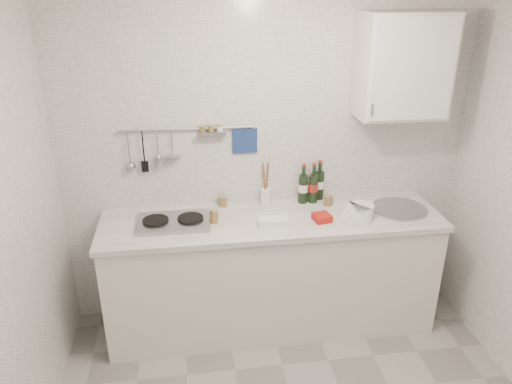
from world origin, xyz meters
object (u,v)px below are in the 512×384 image
Objects in this scene: wall_cabinet at (403,65)px; plate_stack_hob at (187,221)px; utensil_crock at (266,194)px; wine_bottles at (312,182)px; plate_stack_sink at (359,212)px.

plate_stack_hob is at bearing -175.92° from wall_cabinet.
wall_cabinet is 1.32m from utensil_crock.
wine_bottles is 0.92× the size of utensil_crock.
plate_stack_sink is 0.70m from utensil_crock.
wine_bottles is (0.95, 0.23, 0.14)m from plate_stack_hob.
plate_stack_hob is 0.98m from wine_bottles.
plate_stack_hob is at bearing 175.17° from plate_stack_sink.
wall_cabinet is 1.82m from plate_stack_hob.
plate_stack_hob is 1.16× the size of plate_stack_sink.
plate_stack_hob is at bearing -166.39° from wine_bottles.
utensil_crock is (-0.91, 0.12, -0.95)m from wall_cabinet.
plate_stack_sink reaches higher than plate_stack_hob.
utensil_crock is (-0.62, 0.33, 0.03)m from plate_stack_sink.
wine_bottles is 0.36m from utensil_crock.
wall_cabinet is at bearing -12.33° from wine_bottles.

